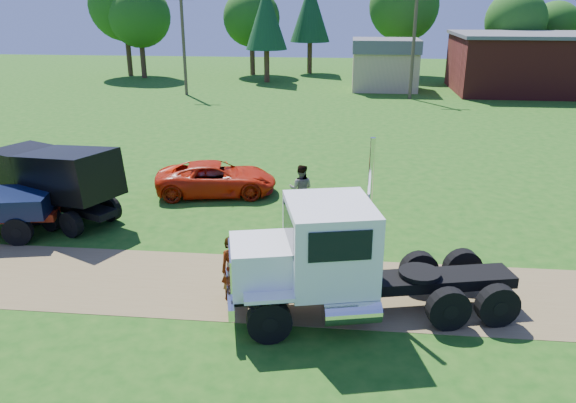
# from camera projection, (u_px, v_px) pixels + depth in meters

# --- Properties ---
(ground) EXTENTS (140.00, 140.00, 0.00)m
(ground) POSITION_uv_depth(u_px,v_px,m) (323.00, 290.00, 16.97)
(ground) COLOR #174E11
(ground) RESTS_ON ground
(dirt_track) EXTENTS (120.00, 4.20, 0.01)m
(dirt_track) POSITION_uv_depth(u_px,v_px,m) (323.00, 289.00, 16.97)
(dirt_track) COLOR brown
(dirt_track) RESTS_ON ground
(white_semi_tractor) EXTENTS (8.23, 4.29, 4.86)m
(white_semi_tractor) POSITION_uv_depth(u_px,v_px,m) (332.00, 260.00, 15.11)
(white_semi_tractor) COLOR black
(white_semi_tractor) RESTS_ON ground
(black_dump_truck) EXTENTS (7.06, 4.75, 3.07)m
(black_dump_truck) POSITION_uv_depth(u_px,v_px,m) (48.00, 177.00, 22.00)
(black_dump_truck) COLOR black
(black_dump_truck) RESTS_ON ground
(orange_pickup) EXTENTS (5.64, 3.33, 1.47)m
(orange_pickup) POSITION_uv_depth(u_px,v_px,m) (216.00, 178.00, 24.99)
(orange_pickup) COLOR red
(orange_pickup) RESTS_ON ground
(spectator_a) EXTENTS (0.84, 0.78, 1.93)m
(spectator_a) POSITION_uv_depth(u_px,v_px,m) (232.00, 269.00, 16.15)
(spectator_a) COLOR #999999
(spectator_a) RESTS_ON ground
(spectator_b) EXTENTS (1.03, 0.84, 2.02)m
(spectator_b) POSITION_uv_depth(u_px,v_px,m) (301.00, 189.00, 22.78)
(spectator_b) COLOR #999999
(spectator_b) RESTS_ON ground
(brick_building) EXTENTS (15.40, 10.40, 5.30)m
(brick_building) POSITION_uv_depth(u_px,v_px,m) (538.00, 63.00, 51.69)
(brick_building) COLOR maroon
(brick_building) RESTS_ON ground
(tan_shed) EXTENTS (6.20, 5.40, 4.70)m
(tan_shed) POSITION_uv_depth(u_px,v_px,m) (385.00, 64.00, 53.14)
(tan_shed) COLOR tan
(tan_shed) RESTS_ON ground
(utility_poles) EXTENTS (42.20, 0.28, 9.00)m
(utility_poles) POSITION_uv_depth(u_px,v_px,m) (414.00, 43.00, 47.49)
(utility_poles) COLOR brown
(utility_poles) RESTS_ON ground
(tree_row) EXTENTS (61.37, 12.78, 11.50)m
(tree_row) POSITION_uv_depth(u_px,v_px,m) (357.00, 12.00, 59.57)
(tree_row) COLOR #3D2719
(tree_row) RESTS_ON ground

